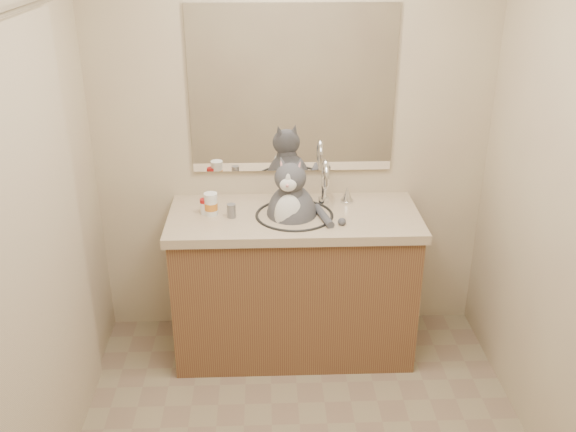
% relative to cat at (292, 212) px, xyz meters
% --- Properties ---
extents(room, '(2.22, 2.52, 2.42)m').
position_rel_cat_xyz_m(room, '(0.01, -0.95, 0.34)').
color(room, gray).
rests_on(room, ground).
extents(vanity, '(1.34, 0.59, 1.12)m').
position_rel_cat_xyz_m(vanity, '(0.01, 0.01, -0.42)').
color(vanity, brown).
rests_on(vanity, ground).
extents(mirror, '(1.10, 0.02, 0.90)m').
position_rel_cat_xyz_m(mirror, '(0.01, 0.28, 0.59)').
color(mirror, white).
rests_on(mirror, room).
extents(shower_curtain, '(0.02, 1.30, 1.93)m').
position_rel_cat_xyz_m(shower_curtain, '(-1.04, -0.85, 0.17)').
color(shower_curtain, '#B9AA8C').
rests_on(shower_curtain, ground).
extents(cat, '(0.37, 0.37, 0.54)m').
position_rel_cat_xyz_m(cat, '(0.00, 0.00, 0.00)').
color(cat, '#434348').
rests_on(cat, vanity).
extents(pill_bottle_redcap, '(0.06, 0.06, 0.08)m').
position_rel_cat_xyz_m(pill_bottle_redcap, '(-0.46, 0.03, 0.03)').
color(pill_bottle_redcap, white).
rests_on(pill_bottle_redcap, vanity).
extents(pill_bottle_orange, '(0.08, 0.08, 0.12)m').
position_rel_cat_xyz_m(pill_bottle_orange, '(-0.43, 0.02, 0.04)').
color(pill_bottle_orange, white).
rests_on(pill_bottle_orange, vanity).
extents(grey_canister, '(0.06, 0.06, 0.07)m').
position_rel_cat_xyz_m(grey_canister, '(-0.32, -0.02, 0.02)').
color(grey_canister, slate).
rests_on(grey_canister, vanity).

